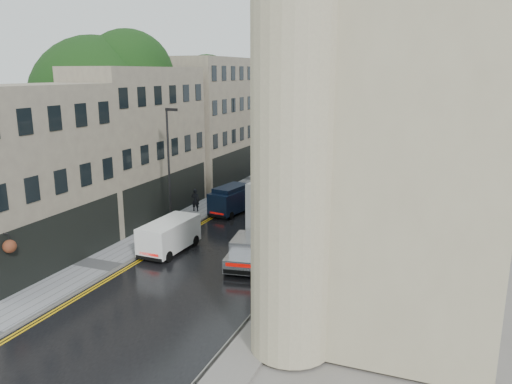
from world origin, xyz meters
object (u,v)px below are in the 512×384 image
Objects in this scene: silver_hatchback at (227,259)px; white_van at (142,242)px; lamp_post_far at (259,137)px; tree_near at (98,124)px; navy_van at (213,201)px; tree_far at (187,119)px; cream_bus at (279,184)px; white_lorry at (260,212)px; lamp_post_near at (169,170)px; pedestrian at (195,200)px.

silver_hatchback is 5.62m from white_van.
lamp_post_far is at bearing 97.93° from silver_hatchback.
tree_near is 16.85m from silver_hatchback.
navy_van is 14.01m from lamp_post_far.
lamp_post_far reaches higher than white_van.
tree_near is at bearing 142.94° from silver_hatchback.
tree_far is 1.09× the size of cream_bus.
lamp_post_near is (-6.82, 0.48, 2.08)m from white_lorry.
tree_far is at bearing 135.62° from navy_van.
pedestrian is 0.21× the size of lamp_post_near.
silver_hatchback is at bearing -51.04° from navy_van.
white_van is 6.25m from lamp_post_near.
lamp_post_far is (-1.56, 23.02, 3.43)m from white_van.
cream_bus is 2.61× the size of silver_hatchback.
tree_far is 14.14m from navy_van.
pedestrian is (-7.38, 10.19, 0.17)m from silver_hatchback.
white_lorry is (13.92, -2.34, -4.75)m from tree_near.
white_lorry is at bearing -9.54° from tree_near.
navy_van is at bearing -131.53° from cream_bus.
cream_bus reaches higher than white_van.
tree_near is 14.89m from white_lorry.
silver_hatchback is 0.99× the size of white_van.
tree_far is 20.91m from white_lorry.
tree_far is at bearing 114.56° from silver_hatchback.
pedestrian is (-1.70, 0.40, -0.14)m from navy_van.
tree_near is at bearing 174.34° from lamp_post_near.
silver_hatchback is 24.66m from lamp_post_far.
cream_bus is 11.26m from lamp_post_near.
lamp_post_near is (7.10, -1.86, -2.67)m from tree_near.
lamp_post_far reaches higher than cream_bus.
navy_van is (-0.07, 9.49, 0.13)m from white_van.
tree_near is 1.67× the size of lamp_post_near.
tree_near is 3.13× the size of navy_van.
cream_bus reaches higher than pedestrian.
pedestrian is (-5.13, -5.26, -0.56)m from cream_bus.
tree_far is 25.05m from silver_hatchback.
lamp_post_near is at bearing -124.81° from cream_bus.
navy_van is at bearing 84.58° from lamp_post_near.
lamp_post_far is (0.22, 13.13, 3.44)m from pedestrian.
cream_bus is at bearing 67.63° from navy_van.
white_van is 2.48× the size of pedestrian.
white_lorry is at bearing 137.09° from pedestrian.
tree_far is (0.30, 13.00, -0.72)m from tree_near.
pedestrian is at bearing 102.01° from white_van.
cream_bus is at bearing 74.52° from lamp_post_near.
lamp_post_near is 17.83m from lamp_post_far.
lamp_post_far is at bearing 67.19° from tree_near.
cream_bus is 7.37m from pedestrian.
white_lorry reaches higher than silver_hatchback.
lamp_post_far is at bearing 105.09° from navy_van.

